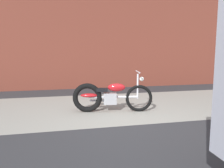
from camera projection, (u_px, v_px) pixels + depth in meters
ground_plane at (136, 125)px, 4.84m from camera, size 80.00×80.00×0.00m
sidewalk_slab at (116, 106)px, 6.53m from camera, size 36.00×3.50×0.01m
brick_building_wall at (95, 27)px, 9.51m from camera, size 36.00×0.50×4.92m
motorcycle_red at (107, 96)px, 5.85m from camera, size 1.99×0.69×1.03m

